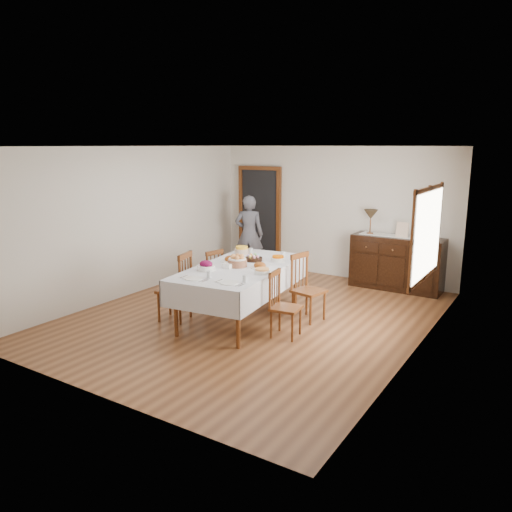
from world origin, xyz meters
The scene contains 26 objects.
ground centered at (0.00, 0.00, 0.00)m, with size 6.00×6.00×0.00m, color brown.
room_shell centered at (-0.15, 0.42, 1.64)m, with size 5.02×6.02×2.65m.
dining_table centered at (-0.09, -0.18, 0.74)m, with size 1.50×2.55×0.84m.
chair_left_near centered at (-0.88, -0.73, 0.53)m, with size 0.53×0.53×1.06m.
chair_left_far centered at (-1.00, 0.24, 0.46)m, with size 0.46×0.46×0.92m.
chair_right_near centered at (0.79, -0.45, 0.47)m, with size 0.43×0.43×0.93m.
chair_right_far centered at (0.75, 0.35, 0.52)m, with size 0.50×0.50×1.02m.
sideboard centered at (1.42, 2.72, 0.50)m, with size 1.64×0.59×0.99m.
person centered at (-1.56, 2.31, 0.86)m, with size 0.54×0.35×1.73m, color #53545F.
bread_basket centered at (-0.13, -0.22, 0.91)m, with size 0.29×0.29×0.19m.
egg_basket centered at (-0.13, 0.23, 0.87)m, with size 0.28×0.28×0.11m.
ham_platter_a centered at (-0.41, -0.01, 0.86)m, with size 0.31×0.31×0.11m.
ham_platter_b centered at (0.21, -0.12, 0.86)m, with size 0.28×0.28×0.11m.
beet_bowl centered at (-0.38, -0.65, 0.89)m, with size 0.26×0.26×0.15m.
carrot_bowl centered at (0.22, 0.40, 0.88)m, with size 0.23×0.23×0.09m.
pineapple_bowl centered at (-0.57, 0.56, 0.89)m, with size 0.24×0.24×0.13m.
casserole_dish centered at (0.41, -0.39, 0.87)m, with size 0.22×0.22×0.08m.
butter_dish centered at (-0.20, -0.39, 0.87)m, with size 0.15×0.11×0.07m.
setting_left centered at (-0.19, -1.07, 0.85)m, with size 0.43×0.31×0.10m.
setting_right centered at (0.35, -0.99, 0.85)m, with size 0.43×0.31×0.10m.
glass_far_a centered at (-0.43, 0.61, 0.89)m, with size 0.06×0.06×0.10m.
glass_far_b centered at (0.15, 0.70, 0.88)m, with size 0.07×0.07×0.09m.
runner centered at (1.37, 2.74, 0.99)m, with size 1.30×0.35×0.01m.
table_lamp centered at (0.89, 2.70, 1.34)m, with size 0.26×0.26×0.46m.
picture_frame centered at (1.50, 2.65, 1.13)m, with size 0.22×0.08×0.28m.
deco_bowl centered at (1.95, 2.71, 1.02)m, with size 0.20×0.20×0.06m.
Camera 1 is at (3.99, -6.23, 2.62)m, focal length 35.00 mm.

